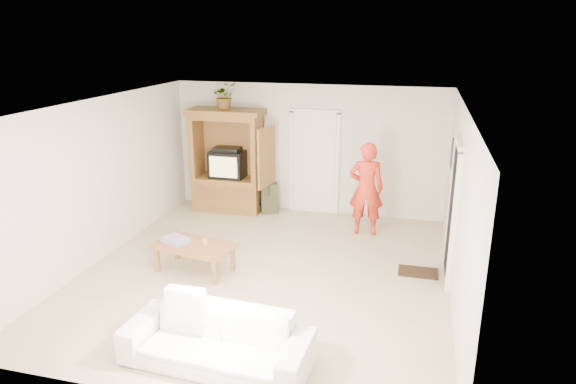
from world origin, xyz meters
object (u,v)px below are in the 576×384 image
at_px(coffee_table, 194,248).
at_px(man, 366,189).
at_px(sofa, 217,340).
at_px(armoire, 229,167).

bearing_deg(coffee_table, man, 53.38).
bearing_deg(coffee_table, sofa, -49.61).
bearing_deg(armoire, coffee_table, -80.13).
xyz_separation_m(sofa, coffee_table, (-1.22, 2.10, 0.08)).
bearing_deg(armoire, sofa, -70.88).
xyz_separation_m(man, coffee_table, (-2.38, -2.23, -0.47)).
relative_size(man, coffee_table, 1.32).
height_order(armoire, coffee_table, armoire).
distance_m(man, coffee_table, 3.30).
bearing_deg(armoire, man, -12.36).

